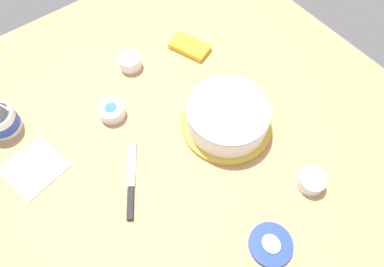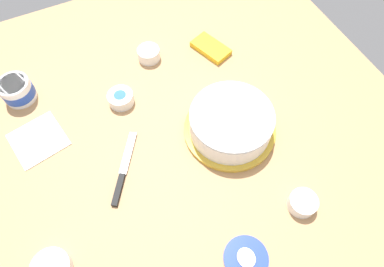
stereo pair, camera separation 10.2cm
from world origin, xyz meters
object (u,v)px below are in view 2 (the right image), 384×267
object	(u,v)px
frosted_cake	(231,123)
frosting_tub	(17,90)
frosting_tub_lid	(246,258)
sprinkle_bowl_blue	(121,98)
candy_box_lower	(211,48)
sprinkle_bowl_rainbow	(303,203)
paper_napkin	(38,139)
spreading_knife	(122,174)
sprinkle_bowl_yellow	(149,54)

from	to	relation	value
frosted_cake	frosting_tub	bearing A→B (deg)	-126.56
frosting_tub_lid	sprinkle_bowl_blue	bearing A→B (deg)	-168.92
sprinkle_bowl_blue	candy_box_lower	bearing A→B (deg)	101.70
frosting_tub_lid	frosting_tub	bearing A→B (deg)	-151.79
sprinkle_bowl_rainbow	paper_napkin	size ratio (longest dim) A/B	0.52
frosting_tub	spreading_knife	world-z (taller)	frosting_tub
frosting_tub	sprinkle_bowl_yellow	bearing A→B (deg)	86.87
frosting_tub_lid	paper_napkin	distance (m)	0.70
frosted_cake	paper_napkin	xyz separation A→B (m)	(-0.23, -0.55, -0.05)
frosting_tub_lid	sprinkle_bowl_rainbow	size ratio (longest dim) A/B	1.49
frosting_tub_lid	frosted_cake	bearing A→B (deg)	157.42
frosting_tub_lid	spreading_knife	size ratio (longest dim) A/B	0.56
sprinkle_bowl_rainbow	frosted_cake	bearing A→B (deg)	-168.06
frosting_tub_lid	paper_napkin	size ratio (longest dim) A/B	0.77
candy_box_lower	paper_napkin	bearing A→B (deg)	-101.79
sprinkle_bowl_yellow	sprinkle_bowl_blue	size ratio (longest dim) A/B	0.94
sprinkle_bowl_rainbow	sprinkle_bowl_yellow	xyz separation A→B (m)	(-0.68, -0.17, 0.00)
frosted_cake	sprinkle_bowl_yellow	size ratio (longest dim) A/B	3.67
sprinkle_bowl_yellow	frosted_cake	bearing A→B (deg)	15.96
sprinkle_bowl_blue	candy_box_lower	size ratio (longest dim) A/B	0.60
candy_box_lower	paper_napkin	world-z (taller)	candy_box_lower
frosting_tub	frosting_tub_lid	distance (m)	0.87
candy_box_lower	frosting_tub	bearing A→B (deg)	-117.92
frosting_tub	spreading_knife	distance (m)	0.46
sprinkle_bowl_yellow	candy_box_lower	bearing A→B (deg)	74.22
frosting_tub_lid	paper_napkin	world-z (taller)	frosting_tub_lid
spreading_knife	sprinkle_bowl_yellow	bearing A→B (deg)	147.98
sprinkle_bowl_blue	frosted_cake	bearing A→B (deg)	46.45
frosted_cake	frosting_tub_lid	world-z (taller)	frosted_cake
frosted_cake	candy_box_lower	size ratio (longest dim) A/B	2.07
frosting_tub_lid	sprinkle_bowl_rainbow	bearing A→B (deg)	105.12
spreading_knife	sprinkle_bowl_rainbow	size ratio (longest dim) A/B	2.65
paper_napkin	sprinkle_bowl_blue	bearing A→B (deg)	94.89
sprinkle_bowl_rainbow	candy_box_lower	size ratio (longest dim) A/B	0.57
spreading_knife	paper_napkin	world-z (taller)	spreading_knife
frosted_cake	sprinkle_bowl_yellow	distance (m)	0.41
frosting_tub	paper_napkin	world-z (taller)	frosting_tub
frosted_cake	paper_napkin	distance (m)	0.59
spreading_knife	sprinkle_bowl_rainbow	distance (m)	0.51
paper_napkin	candy_box_lower	bearing A→B (deg)	98.78
frosting_tub_lid	sprinkle_bowl_blue	xyz separation A→B (m)	(-0.60, -0.12, 0.02)
sprinkle_bowl_blue	paper_napkin	world-z (taller)	sprinkle_bowl_blue
frosted_cake	sprinkle_bowl_rainbow	distance (m)	0.30
sprinkle_bowl_blue	paper_napkin	xyz separation A→B (m)	(0.02, -0.28, -0.02)
frosting_tub_lid	spreading_knife	world-z (taller)	frosting_tub_lid
frosted_cake	frosting_tub_lid	size ratio (longest dim) A/B	2.46
frosting_tub	sprinkle_bowl_rainbow	bearing A→B (deg)	41.16
frosting_tub	sprinkle_bowl_blue	xyz separation A→B (m)	(0.16, 0.29, -0.02)
frosting_tub	candy_box_lower	world-z (taller)	frosting_tub
frosted_cake	frosting_tub	size ratio (longest dim) A/B	2.78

